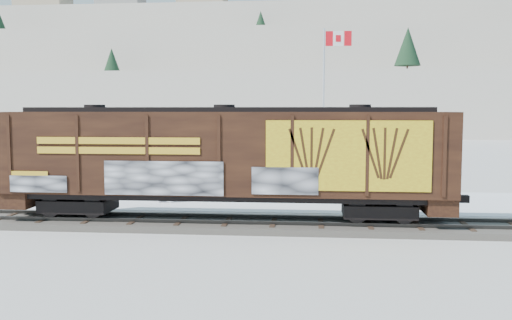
# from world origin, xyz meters

# --- Properties ---
(ground) EXTENTS (500.00, 500.00, 0.00)m
(ground) POSITION_xyz_m (0.00, 0.00, 0.00)
(ground) COLOR white
(ground) RESTS_ON ground
(rail_track) EXTENTS (50.00, 3.40, 0.43)m
(rail_track) POSITION_xyz_m (0.00, 0.00, 0.15)
(rail_track) COLOR #59544C
(rail_track) RESTS_ON ground
(parking_strip) EXTENTS (40.00, 8.00, 0.03)m
(parking_strip) POSITION_xyz_m (0.00, 7.50, 0.01)
(parking_strip) COLOR white
(parking_strip) RESTS_ON ground
(hillside) EXTENTS (360.00, 110.00, 93.00)m
(hillside) POSITION_xyz_m (-0.05, 139.79, 14.37)
(hillside) COLOR white
(hillside) RESTS_ON ground
(hopper_railcar) EXTENTS (19.04, 3.06, 4.74)m
(hopper_railcar) POSITION_xyz_m (-0.13, -0.01, 3.07)
(hopper_railcar) COLOR black
(hopper_railcar) RESTS_ON rail_track
(flagpole) EXTENTS (2.30, 0.90, 10.58)m
(flagpole) POSITION_xyz_m (4.49, 15.36, 3.85)
(flagpole) COLOR silver
(flagpole) RESTS_ON ground
(car_silver) EXTENTS (4.63, 2.15, 1.54)m
(car_silver) POSITION_xyz_m (-10.69, 7.88, 0.80)
(car_silver) COLOR silver
(car_silver) RESTS_ON parking_strip
(car_white) EXTENTS (5.21, 3.03, 1.62)m
(car_white) POSITION_xyz_m (-2.87, 7.18, 0.84)
(car_white) COLOR white
(car_white) RESTS_ON parking_strip
(car_dark) EXTENTS (4.66, 2.45, 1.29)m
(car_dark) POSITION_xyz_m (8.07, 5.79, 0.67)
(car_dark) COLOR #212329
(car_dark) RESTS_ON parking_strip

